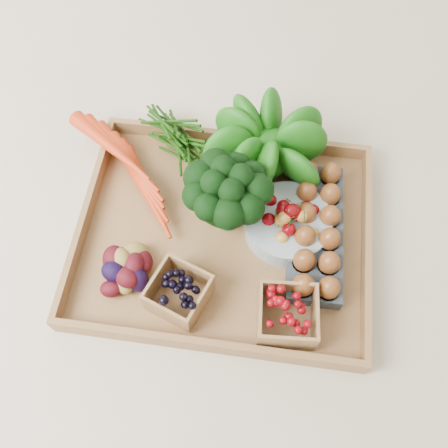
# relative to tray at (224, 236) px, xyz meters

# --- Properties ---
(ground) EXTENTS (4.00, 4.00, 0.00)m
(ground) POSITION_rel_tray_xyz_m (0.00, 0.00, -0.01)
(ground) COLOR beige
(ground) RESTS_ON ground
(tray) EXTENTS (0.55, 0.45, 0.01)m
(tray) POSITION_rel_tray_xyz_m (0.00, 0.00, 0.00)
(tray) COLOR olive
(tray) RESTS_ON ground
(carrots) EXTENTS (0.23, 0.17, 0.06)m
(carrots) POSITION_rel_tray_xyz_m (-0.19, 0.10, 0.04)
(carrots) COLOR red
(carrots) RESTS_ON tray
(lettuce) EXTENTS (0.16, 0.16, 0.16)m
(lettuce) POSITION_rel_tray_xyz_m (0.06, 0.17, 0.09)
(lettuce) COLOR #0F530D
(lettuce) RESTS_ON tray
(broccoli) EXTENTS (0.16, 0.16, 0.12)m
(broccoli) POSITION_rel_tray_xyz_m (0.00, 0.03, 0.07)
(broccoli) COLOR black
(broccoli) RESTS_ON tray
(cherry_bowl) EXTENTS (0.17, 0.17, 0.04)m
(cherry_bowl) POSITION_rel_tray_xyz_m (0.12, 0.03, 0.03)
(cherry_bowl) COLOR #8C9EA5
(cherry_bowl) RESTS_ON tray
(egg_carton) EXTENTS (0.11, 0.29, 0.03)m
(egg_carton) POSITION_rel_tray_xyz_m (0.17, 0.02, 0.02)
(egg_carton) COLOR #3A4149
(egg_carton) RESTS_ON tray
(potatoes) EXTENTS (0.12, 0.12, 0.07)m
(potatoes) POSITION_rel_tray_xyz_m (-0.17, -0.11, 0.04)
(potatoes) COLOR #37080F
(potatoes) RESTS_ON tray
(punnet_blackberry) EXTENTS (0.12, 0.12, 0.06)m
(punnet_blackberry) POSITION_rel_tray_xyz_m (-0.06, -0.14, 0.04)
(punnet_blackberry) COLOR black
(punnet_blackberry) RESTS_ON tray
(punnet_raspberry) EXTENTS (0.11, 0.11, 0.07)m
(punnet_raspberry) POSITION_rel_tray_xyz_m (0.13, -0.16, 0.04)
(punnet_raspberry) COLOR #69040A
(punnet_raspberry) RESTS_ON tray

